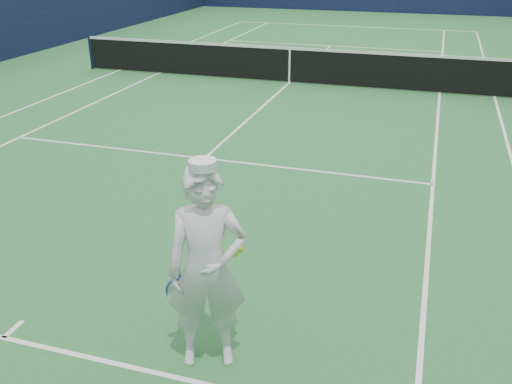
# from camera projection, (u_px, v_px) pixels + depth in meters

# --- Properties ---
(ground) EXTENTS (80.00, 80.00, 0.00)m
(ground) POSITION_uv_depth(u_px,v_px,m) (289.00, 83.00, 16.23)
(ground) COLOR #296B33
(ground) RESTS_ON ground
(court_markings) EXTENTS (11.03, 23.83, 0.01)m
(court_markings) POSITION_uv_depth(u_px,v_px,m) (289.00, 83.00, 16.22)
(court_markings) COLOR white
(court_markings) RESTS_ON ground
(windscreen_fence) EXTENTS (20.12, 36.12, 4.00)m
(windscreen_fence) POSITION_uv_depth(u_px,v_px,m) (291.00, 10.00, 15.41)
(windscreen_fence) COLOR #0E1434
(windscreen_fence) RESTS_ON ground
(tennis_net) EXTENTS (12.88, 0.09, 1.07)m
(tennis_net) POSITION_uv_depth(u_px,v_px,m) (290.00, 63.00, 16.00)
(tennis_net) COLOR #141E4C
(tennis_net) RESTS_ON ground
(tennis_player) EXTENTS (0.92, 0.72, 2.07)m
(tennis_player) POSITION_uv_depth(u_px,v_px,m) (207.00, 269.00, 5.19)
(tennis_player) COLOR white
(tennis_player) RESTS_ON ground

